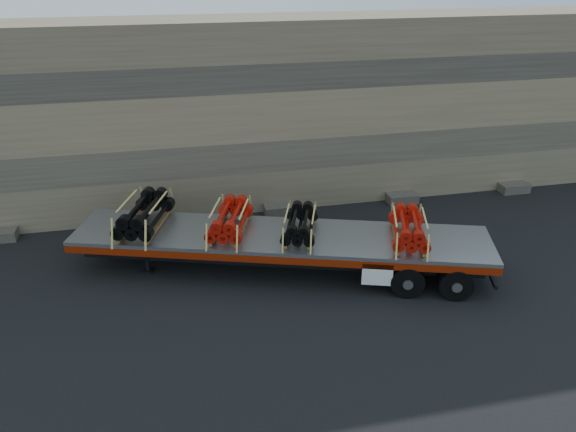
# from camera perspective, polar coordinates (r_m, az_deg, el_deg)

# --- Properties ---
(ground) EXTENTS (120.00, 120.00, 0.00)m
(ground) POSITION_cam_1_polar(r_m,az_deg,el_deg) (17.19, -4.19, -6.82)
(ground) COLOR black
(ground) RESTS_ON ground
(rock_wall) EXTENTS (44.00, 3.00, 7.00)m
(rock_wall) POSITION_cam_1_polar(r_m,az_deg,el_deg) (21.77, -7.13, 10.13)
(rock_wall) COLOR #7A6B54
(rock_wall) RESTS_ON ground
(trailer) EXTENTS (12.87, 6.39, 1.28)m
(trailer) POSITION_cam_1_polar(r_m,az_deg,el_deg) (17.50, -0.78, -3.70)
(trailer) COLOR #9FA1A6
(trailer) RESTS_ON ground
(bundle_front) EXTENTS (1.95, 2.72, 0.87)m
(bundle_front) POSITION_cam_1_polar(r_m,az_deg,el_deg) (17.98, -14.40, 0.10)
(bundle_front) COLOR black
(bundle_front) RESTS_ON trailer
(bundle_midfront) EXTENTS (1.74, 2.42, 0.78)m
(bundle_midfront) POSITION_cam_1_polar(r_m,az_deg,el_deg) (17.27, -5.92, -0.44)
(bundle_midfront) COLOR #BA1509
(bundle_midfront) RESTS_ON trailer
(bundle_midrear) EXTENTS (1.57, 2.19, 0.70)m
(bundle_midrear) POSITION_cam_1_polar(r_m,az_deg,el_deg) (16.99, 1.23, -0.89)
(bundle_midrear) COLOR black
(bundle_midrear) RESTS_ON trailer
(bundle_rear) EXTENTS (1.68, 2.34, 0.75)m
(bundle_rear) POSITION_cam_1_polar(r_m,az_deg,el_deg) (17.05, 12.17, -1.30)
(bundle_rear) COLOR #BA1509
(bundle_rear) RESTS_ON trailer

